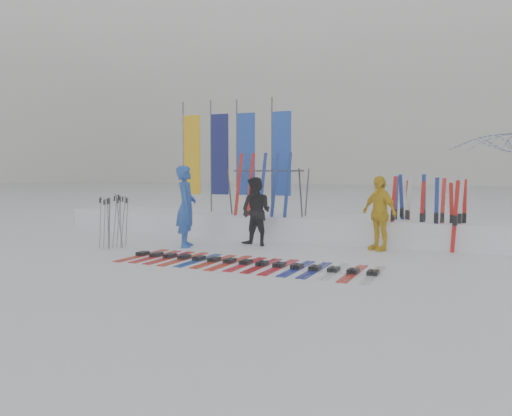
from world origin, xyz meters
The scene contains 10 objects.
ground centered at (0.00, 0.00, 0.00)m, with size 120.00×120.00×0.00m, color white.
snow_bank centered at (0.00, 4.60, 0.30)m, with size 14.00×1.60×0.60m, color white.
person_blue centered at (-1.79, 2.03, 0.95)m, with size 0.69×0.45×1.90m, color blue.
person_black centered at (-0.37, 2.84, 0.81)m, with size 0.79×0.62×1.63m, color black.
person_yellow centered at (2.40, 3.38, 0.83)m, with size 0.98×0.41×1.67m, color yellow.
ski_row centered at (0.45, 0.58, 0.03)m, with size 4.97×1.70×0.07m.
pole_cluster centered at (-3.20, 1.18, 0.60)m, with size 0.48×0.75×1.26m.
feather_flags centered at (-2.00, 4.82, 2.24)m, with size 3.32×0.26×3.20m.
ski_rack centered at (-0.65, 4.20, 1.38)m, with size 2.04×0.80×1.23m.
upright_skis centered at (3.38, 4.22, 0.81)m, with size 1.63×1.00×1.70m.
Camera 1 is at (4.53, -7.83, 1.76)m, focal length 35.00 mm.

